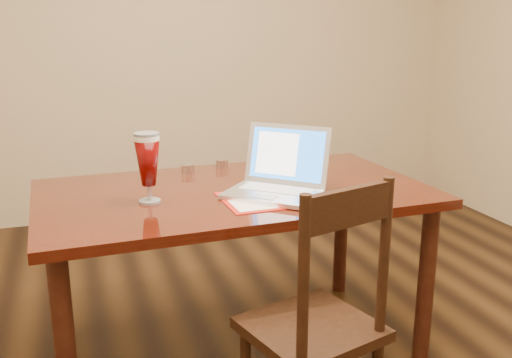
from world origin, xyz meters
name	(u,v)px	position (x,y,z in m)	size (l,w,h in m)	color
dining_table	(234,208)	(-0.11, 0.46, 0.67)	(1.62, 0.95, 1.02)	#451109
dining_chair	(318,324)	(-0.01, -0.18, 0.45)	(0.50, 0.48, 0.96)	black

